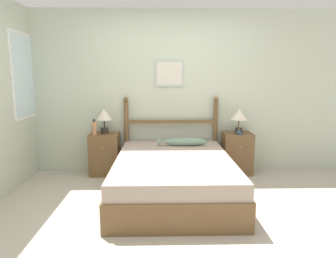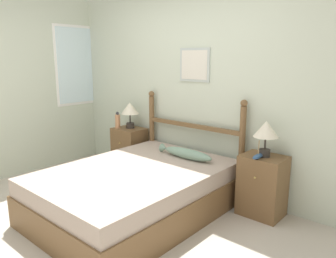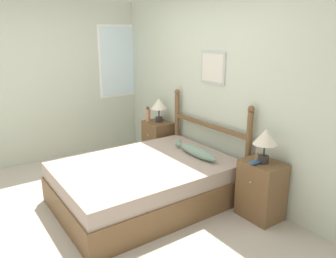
{
  "view_description": "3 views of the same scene",
  "coord_description": "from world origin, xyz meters",
  "px_view_note": "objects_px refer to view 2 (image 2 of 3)",
  "views": [
    {
      "loc": [
        -0.09,
        -3.07,
        1.52
      ],
      "look_at": [
        0.0,
        0.95,
        0.82
      ],
      "focal_mm": 32.0,
      "sensor_mm": 36.0,
      "label": 1
    },
    {
      "loc": [
        2.5,
        -1.63,
        1.67
      ],
      "look_at": [
        0.11,
        1.11,
        0.87
      ],
      "focal_mm": 35.0,
      "sensor_mm": 36.0,
      "label": 2
    },
    {
      "loc": [
        3.22,
        -1.24,
        1.98
      ],
      "look_at": [
        0.05,
        0.97,
        0.87
      ],
      "focal_mm": 35.0,
      "sensor_mm": 36.0,
      "label": 3
    }
  ],
  "objects_px": {
    "bottle": "(118,121)",
    "nightstand_left": "(130,150)",
    "bed": "(135,191)",
    "table_lamp_right": "(266,131)",
    "nightstand_right": "(262,186)",
    "model_boat": "(258,156)",
    "fish_pillow": "(186,153)",
    "table_lamp_left": "(130,110)"
  },
  "relations": [
    {
      "from": "bed",
      "to": "table_lamp_left",
      "type": "height_order",
      "value": "table_lamp_left"
    },
    {
      "from": "nightstand_right",
      "to": "bottle",
      "type": "relative_size",
      "value": 2.7
    },
    {
      "from": "table_lamp_right",
      "to": "bottle",
      "type": "distance_m",
      "value": 2.22
    },
    {
      "from": "fish_pillow",
      "to": "nightstand_left",
      "type": "bearing_deg",
      "value": 169.88
    },
    {
      "from": "nightstand_left",
      "to": "nightstand_right",
      "type": "height_order",
      "value": "same"
    },
    {
      "from": "bottle",
      "to": "fish_pillow",
      "type": "relative_size",
      "value": 0.33
    },
    {
      "from": "bed",
      "to": "fish_pillow",
      "type": "bearing_deg",
      "value": 75.02
    },
    {
      "from": "nightstand_right",
      "to": "model_boat",
      "type": "distance_m",
      "value": 0.37
    },
    {
      "from": "nightstand_left",
      "to": "nightstand_right",
      "type": "bearing_deg",
      "value": 0.0
    },
    {
      "from": "table_lamp_left",
      "to": "model_boat",
      "type": "relative_size",
      "value": 1.71
    },
    {
      "from": "bottle",
      "to": "nightstand_left",
      "type": "bearing_deg",
      "value": 40.15
    },
    {
      "from": "nightstand_left",
      "to": "table_lamp_right",
      "type": "distance_m",
      "value": 2.17
    },
    {
      "from": "nightstand_left",
      "to": "model_boat",
      "type": "relative_size",
      "value": 2.98
    },
    {
      "from": "nightstand_left",
      "to": "bed",
      "type": "bearing_deg",
      "value": -39.87
    },
    {
      "from": "model_boat",
      "to": "bottle",
      "type": "bearing_deg",
      "value": 179.8
    },
    {
      "from": "nightstand_right",
      "to": "model_boat",
      "type": "xyz_separation_m",
      "value": [
        -0.01,
        -0.11,
        0.35
      ]
    },
    {
      "from": "model_boat",
      "to": "nightstand_right",
      "type": "bearing_deg",
      "value": 83.33
    },
    {
      "from": "table_lamp_left",
      "to": "fish_pillow",
      "type": "height_order",
      "value": "table_lamp_left"
    },
    {
      "from": "fish_pillow",
      "to": "nightstand_right",
      "type": "bearing_deg",
      "value": 14.06
    },
    {
      "from": "table_lamp_left",
      "to": "fish_pillow",
      "type": "xyz_separation_m",
      "value": [
        1.21,
        -0.24,
        -0.36
      ]
    },
    {
      "from": "fish_pillow",
      "to": "table_lamp_left",
      "type": "bearing_deg",
      "value": 169.0
    },
    {
      "from": "bed",
      "to": "table_lamp_left",
      "type": "xyz_separation_m",
      "value": [
        -1.04,
        0.89,
        0.68
      ]
    },
    {
      "from": "bed",
      "to": "nightstand_right",
      "type": "distance_m",
      "value": 1.36
    },
    {
      "from": "nightstand_left",
      "to": "table_lamp_left",
      "type": "bearing_deg",
      "value": 72.87
    },
    {
      "from": "bed",
      "to": "bottle",
      "type": "distance_m",
      "value": 1.49
    },
    {
      "from": "nightstand_left",
      "to": "table_lamp_left",
      "type": "relative_size",
      "value": 1.74
    },
    {
      "from": "table_lamp_right",
      "to": "bed",
      "type": "bearing_deg",
      "value": -140.76
    },
    {
      "from": "nightstand_right",
      "to": "fish_pillow",
      "type": "relative_size",
      "value": 0.89
    },
    {
      "from": "nightstand_left",
      "to": "model_boat",
      "type": "height_order",
      "value": "model_boat"
    },
    {
      "from": "nightstand_right",
      "to": "model_boat",
      "type": "height_order",
      "value": "model_boat"
    },
    {
      "from": "nightstand_left",
      "to": "fish_pillow",
      "type": "height_order",
      "value": "nightstand_left"
    },
    {
      "from": "bed",
      "to": "table_lamp_right",
      "type": "relative_size",
      "value": 5.49
    },
    {
      "from": "table_lamp_left",
      "to": "fish_pillow",
      "type": "relative_size",
      "value": 0.51
    },
    {
      "from": "nightstand_right",
      "to": "table_lamp_left",
      "type": "bearing_deg",
      "value": 179.5
    },
    {
      "from": "bottle",
      "to": "model_boat",
      "type": "height_order",
      "value": "bottle"
    },
    {
      "from": "table_lamp_right",
      "to": "model_boat",
      "type": "height_order",
      "value": "table_lamp_right"
    },
    {
      "from": "bed",
      "to": "bottle",
      "type": "bearing_deg",
      "value": 146.75
    },
    {
      "from": "nightstand_right",
      "to": "table_lamp_left",
      "type": "relative_size",
      "value": 1.74
    },
    {
      "from": "model_boat",
      "to": "table_lamp_left",
      "type": "bearing_deg",
      "value": 176.36
    },
    {
      "from": "nightstand_right",
      "to": "table_lamp_left",
      "type": "height_order",
      "value": "table_lamp_left"
    },
    {
      "from": "table_lamp_left",
      "to": "table_lamp_right",
      "type": "height_order",
      "value": "same"
    },
    {
      "from": "table_lamp_left",
      "to": "fish_pillow",
      "type": "distance_m",
      "value": 1.28
    }
  ]
}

